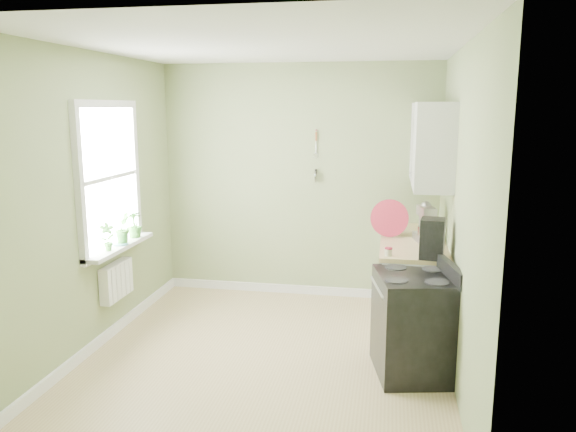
% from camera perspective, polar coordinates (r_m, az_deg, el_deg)
% --- Properties ---
extents(floor, '(3.20, 3.60, 0.02)m').
position_cam_1_polar(floor, '(5.20, -2.25, -14.22)').
color(floor, tan).
rests_on(floor, ground).
extents(ceiling, '(3.20, 3.60, 0.02)m').
position_cam_1_polar(ceiling, '(4.73, -2.51, 17.12)').
color(ceiling, white).
rests_on(ceiling, wall_back).
extents(wall_back, '(3.20, 0.02, 2.70)m').
position_cam_1_polar(wall_back, '(6.54, 1.12, 3.48)').
color(wall_back, '#919F6C').
rests_on(wall_back, floor).
extents(wall_left, '(0.02, 3.60, 2.70)m').
position_cam_1_polar(wall_left, '(5.37, -19.40, 1.20)').
color(wall_left, '#919F6C').
rests_on(wall_left, floor).
extents(wall_right, '(0.02, 3.60, 2.70)m').
position_cam_1_polar(wall_right, '(4.70, 17.15, 0.03)').
color(wall_right, '#919F6C').
rests_on(wall_right, floor).
extents(base_cabinets, '(0.60, 1.60, 0.87)m').
position_cam_1_polar(base_cabinets, '(5.87, 12.50, -6.83)').
color(base_cabinets, silver).
rests_on(base_cabinets, floor).
extents(countertop, '(0.64, 1.60, 0.04)m').
position_cam_1_polar(countertop, '(5.75, 12.59, -2.50)').
color(countertop, '#CDB77D').
rests_on(countertop, base_cabinets).
extents(upper_cabinets, '(0.35, 1.40, 0.80)m').
position_cam_1_polar(upper_cabinets, '(5.71, 14.32, 7.10)').
color(upper_cabinets, silver).
rests_on(upper_cabinets, wall_right).
extents(window, '(0.06, 1.14, 1.44)m').
position_cam_1_polar(window, '(5.59, -17.77, 3.74)').
color(window, white).
rests_on(window, wall_left).
extents(window_sill, '(0.18, 1.14, 0.04)m').
position_cam_1_polar(window_sill, '(5.67, -16.73, -2.99)').
color(window_sill, white).
rests_on(window_sill, wall_left).
extents(radiator, '(0.12, 0.50, 0.35)m').
position_cam_1_polar(radiator, '(5.73, -17.04, -6.30)').
color(radiator, white).
rests_on(radiator, wall_left).
extents(wall_utensils, '(0.02, 0.14, 0.58)m').
position_cam_1_polar(wall_utensils, '(6.45, 2.84, 5.29)').
color(wall_utensils, '#CDB77D').
rests_on(wall_utensils, wall_back).
extents(stove, '(0.74, 0.80, 0.97)m').
position_cam_1_polar(stove, '(4.86, 12.66, -10.62)').
color(stove, black).
rests_on(stove, floor).
extents(stand_mixer, '(0.24, 0.34, 0.38)m').
position_cam_1_polar(stand_mixer, '(5.66, 13.83, -0.88)').
color(stand_mixer, '#B2B2B7').
rests_on(stand_mixer, countertop).
extents(kettle, '(0.21, 0.12, 0.21)m').
position_cam_1_polar(kettle, '(5.89, 10.42, -0.84)').
color(kettle, silver).
rests_on(kettle, countertop).
extents(coffee_maker, '(0.23, 0.25, 0.35)m').
position_cam_1_polar(coffee_maker, '(5.03, 14.42, -2.32)').
color(coffee_maker, black).
rests_on(coffee_maker, countertop).
extents(red_tray, '(0.38, 0.07, 0.38)m').
position_cam_1_polar(red_tray, '(5.76, 10.27, -0.22)').
color(red_tray, '#AC243C').
rests_on(red_tray, countertop).
extents(jar, '(0.07, 0.07, 0.08)m').
position_cam_1_polar(jar, '(5.05, 10.17, -3.59)').
color(jar, beige).
rests_on(jar, countertop).
extents(plant_a, '(0.17, 0.16, 0.27)m').
position_cam_1_polar(plant_a, '(5.42, -17.89, -2.02)').
color(plant_a, '#357226').
rests_on(plant_a, window_sill).
extents(plant_b, '(0.17, 0.19, 0.30)m').
position_cam_1_polar(plant_b, '(5.68, -16.46, -1.17)').
color(plant_b, '#357226').
rests_on(plant_b, window_sill).
extents(plant_c, '(0.21, 0.21, 0.27)m').
position_cam_1_polar(plant_c, '(5.91, -15.33, -0.84)').
color(plant_c, '#357226').
rests_on(plant_c, window_sill).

